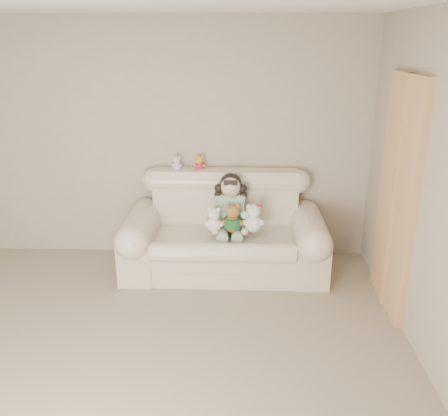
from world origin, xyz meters
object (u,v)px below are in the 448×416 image
seated_child (231,203)px  white_cat (253,215)px  brown_teddy (233,215)px  cream_teddy (214,218)px  sofa (224,226)px

seated_child → white_cat: size_ratio=1.79×
brown_teddy → cream_teddy: (-0.19, -0.01, -0.02)m
seated_child → cream_teddy: (-0.16, -0.20, -0.08)m
seated_child → cream_teddy: size_ratio=2.06×
cream_teddy → brown_teddy: bearing=20.2°
brown_teddy → cream_teddy: bearing=163.2°
brown_teddy → cream_teddy: size_ratio=1.14×
brown_teddy → cream_teddy: brown_teddy is taller
sofa → white_cat: bearing=-19.1°
white_cat → cream_teddy: bearing=160.5°
seated_child → sofa: bearing=-122.4°
sofa → cream_teddy: size_ratio=6.78×
seated_child → white_cat: 0.30m
brown_teddy → white_cat: size_ratio=0.99×
white_cat → brown_teddy: bearing=160.7°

